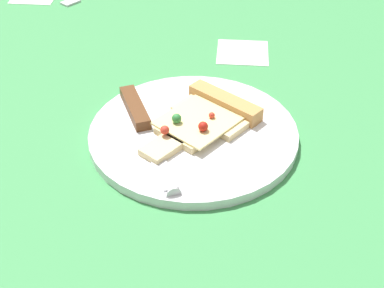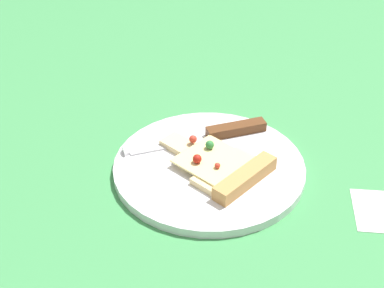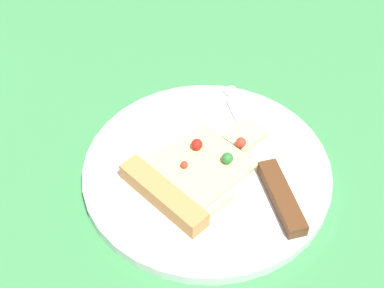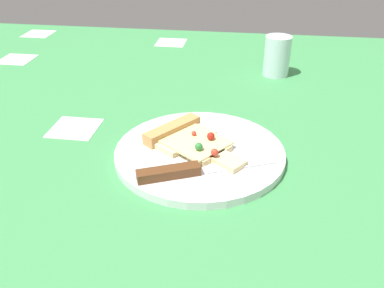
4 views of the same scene
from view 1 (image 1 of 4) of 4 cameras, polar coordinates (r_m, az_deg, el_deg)
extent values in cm
cube|color=#3D8C4C|center=(88.59, 2.22, 3.31)|extent=(156.02, 156.02, 3.00)
cube|color=white|center=(101.99, 5.12, 9.11)|extent=(9.00, 9.00, 0.20)
cylinder|color=silver|center=(80.03, 0.14, 1.00)|extent=(29.50, 29.50, 1.40)
cube|color=beige|center=(81.80, 2.00, 2.93)|extent=(12.40, 11.40, 1.00)
cube|color=beige|center=(78.41, -0.58, 1.21)|extent=(9.12, 8.80, 1.00)
cube|color=beige|center=(75.56, -3.13, -0.48)|extent=(6.00, 6.32, 1.00)
cube|color=#EDD88C|center=(79.54, 0.62, 2.39)|extent=(13.36, 13.52, 0.30)
cube|color=tan|center=(83.40, 3.34, 4.15)|extent=(11.16, 9.28, 2.20)
sphere|color=red|center=(79.61, 1.88, 2.93)|extent=(0.88, 0.88, 0.88)
sphere|color=red|center=(76.49, -2.76, 1.42)|extent=(1.25, 1.25, 1.25)
sphere|color=#2D7A38|center=(78.54, -1.57, 2.60)|extent=(1.36, 1.36, 1.36)
sphere|color=#B21E14|center=(76.97, 1.12, 1.79)|extent=(1.38, 1.38, 1.38)
cube|color=silver|center=(74.22, -3.45, -1.66)|extent=(6.65, 11.79, 0.30)
cone|color=silver|center=(69.85, -2.07, -4.62)|extent=(2.64, 2.64, 2.00)
cube|color=#593319|center=(83.22, -5.77, 3.67)|extent=(6.03, 10.04, 1.60)
cube|color=silver|center=(123.01, -12.17, 13.90)|extent=(4.09, 4.32, 0.80)
camera|label=2|loc=(0.94, 56.95, 27.60)|focal=53.66mm
camera|label=3|loc=(1.08, -0.64, 40.03)|focal=53.19mm
camera|label=4|loc=(0.87, -47.79, 19.94)|focal=38.42mm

